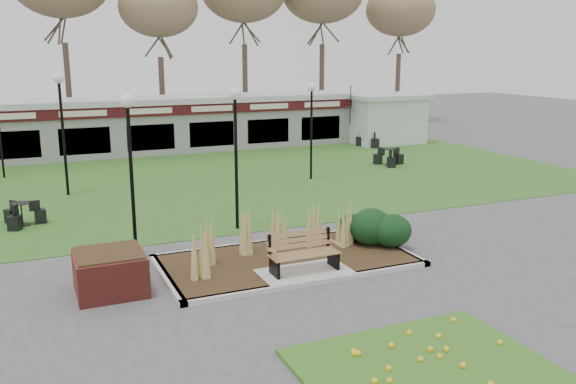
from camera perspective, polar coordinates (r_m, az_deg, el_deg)
name	(u,v)px	position (r m, az deg, el deg)	size (l,w,h in m)	color
ground	(307,278)	(14.67, 1.80, -8.08)	(100.00, 100.00, 0.00)	#515154
lawn	(183,181)	(25.60, -9.76, 1.00)	(34.00, 16.00, 0.02)	#376C22
flower_bed	(422,365)	(11.04, 12.45, -15.49)	(4.20, 3.00, 0.16)	#3D6F1F
planting_bed	(329,241)	(16.22, 3.85, -4.62)	(6.75, 3.40, 1.27)	#382616
park_bench	(303,252)	(14.68, 1.40, -5.61)	(1.70, 0.66, 0.93)	#A37749
brick_planter	(110,272)	(14.27, -16.31, -7.20)	(1.50, 1.50, 0.95)	maroon
food_pavilion	(145,125)	(33.06, -13.23, 6.13)	(24.60, 3.40, 2.90)	#979699
service_hut	(384,118)	(36.21, 9.02, 6.86)	(4.40, 3.40, 2.83)	silver
lamp_post_near_left	(235,127)	(18.00, -4.94, 6.05)	(0.35, 0.35, 4.25)	black
lamp_post_mid_left	(61,107)	(23.76, -20.48, 7.44)	(0.37, 0.37, 4.51)	black
lamp_post_mid_right	(129,139)	(16.05, -14.62, 4.79)	(0.35, 0.35, 4.25)	black
lamp_post_far_right	(312,110)	(25.22, 2.21, 7.68)	(0.33, 0.33, 4.00)	black
bistro_set_b	(22,218)	(20.54, -23.61, -2.21)	(1.23, 1.35, 0.72)	black
bistro_set_c	(389,160)	(29.11, 9.45, 3.01)	(1.35, 1.46, 0.78)	black
bistro_set_d	(371,141)	(34.73, 7.74, 4.73)	(1.58, 1.51, 0.85)	black
patio_umbrella	(350,120)	(35.04, 5.82, 6.74)	(2.00, 2.03, 2.27)	black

